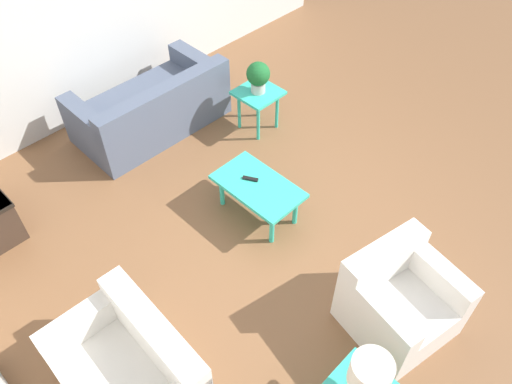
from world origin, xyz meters
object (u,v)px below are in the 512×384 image
loveseat (133,373)px  potted_plant (258,76)px  sofa (152,109)px  side_table_plant (258,98)px  armchair (398,300)px  table_lamp (370,375)px  coffee_table (258,189)px

loveseat → potted_plant: potted_plant is taller
sofa → side_table_plant: 1.30m
potted_plant → armchair: bearing=158.4°
side_table_plant → potted_plant: size_ratio=1.40×
sofa → loveseat: (-2.55, 2.11, 0.02)m
armchair → table_lamp: table_lamp is taller
armchair → potted_plant: bearing=79.6°
coffee_table → potted_plant: (1.00, -1.02, 0.38)m
loveseat → side_table_plant: loveseat is taller
loveseat → table_lamp: table_lamp is taller
potted_plant → side_table_plant: bearing=153.4°
side_table_plant → potted_plant: 0.31m
coffee_table → table_lamp: (-2.00, 1.00, 0.48)m
loveseat → table_lamp: (-1.36, -1.00, 0.54)m
armchair → coffee_table: 1.72m
loveseat → armchair: bearing=63.7°
coffee_table → side_table_plant: bearing=-45.5°
armchair → potted_plant: (2.72, -1.08, 0.43)m
loveseat → side_table_plant: 3.45m
coffee_table → table_lamp: size_ratio=1.95×
loveseat → table_lamp: bearing=39.0°
potted_plant → sofa: bearing=45.1°
armchair → table_lamp: (-0.29, 0.94, 0.53)m
loveseat → potted_plant: size_ratio=3.06×
loveseat → coffee_table: bearing=110.3°
sofa → loveseat: size_ratio=1.55×
armchair → loveseat: same height
sofa → coffee_table: 1.92m
loveseat → coffee_table: loveseat is taller
sofa → table_lamp: size_ratio=3.89×
side_table_plant → armchair: bearing=158.4°
sofa → potted_plant: 1.37m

